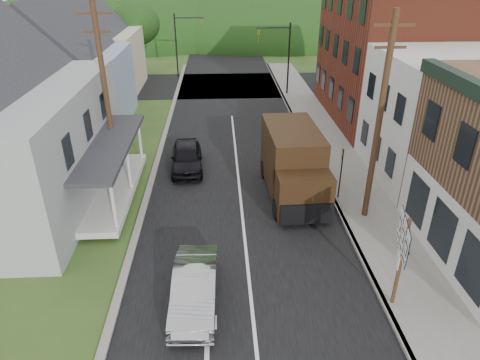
{
  "coord_description": "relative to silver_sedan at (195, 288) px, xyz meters",
  "views": [
    {
      "loc": [
        -0.96,
        -12.88,
        10.58
      ],
      "look_at": [
        -0.14,
        3.27,
        2.2
      ],
      "focal_mm": 32.0,
      "sensor_mm": 36.0,
      "label": 1
    }
  ],
  "objects": [
    {
      "name": "ground",
      "position": [
        1.92,
        1.68,
        -0.68
      ],
      "size": [
        120.0,
        120.0,
        0.0
      ],
      "primitive_type": "plane",
      "color": "#2D4719",
      "rests_on": "ground"
    },
    {
      "name": "road",
      "position": [
        1.92,
        11.68,
        -0.68
      ],
      "size": [
        9.0,
        90.0,
        0.02
      ],
      "primitive_type": "cube",
      "color": "black",
      "rests_on": "ground"
    },
    {
      "name": "cross_road",
      "position": [
        1.92,
        28.68,
        -0.68
      ],
      "size": [
        60.0,
        9.0,
        0.02
      ],
      "primitive_type": "cube",
      "color": "black",
      "rests_on": "ground"
    },
    {
      "name": "sidewalk_right",
      "position": [
        7.82,
        9.68,
        -0.61
      ],
      "size": [
        2.8,
        55.0,
        0.15
      ],
      "primitive_type": "cube",
      "color": "slate",
      "rests_on": "ground"
    },
    {
      "name": "curb_right",
      "position": [
        6.47,
        9.68,
        -0.61
      ],
      "size": [
        0.2,
        55.0,
        0.15
      ],
      "primitive_type": "cube",
      "color": "slate",
      "rests_on": "ground"
    },
    {
      "name": "curb_left",
      "position": [
        -2.73,
        9.68,
        -0.62
      ],
      "size": [
        0.3,
        55.0,
        0.12
      ],
      "primitive_type": "cube",
      "color": "slate",
      "rests_on": "ground"
    },
    {
      "name": "storefront_white",
      "position": [
        13.22,
        9.18,
        2.57
      ],
      "size": [
        8.0,
        7.0,
        6.5
      ],
      "primitive_type": "cube",
      "color": "silver",
      "rests_on": "ground"
    },
    {
      "name": "storefront_red",
      "position": [
        13.22,
        18.68,
        4.32
      ],
      "size": [
        8.0,
        12.0,
        10.0
      ],
      "primitive_type": "cube",
      "color": "maroon",
      "rests_on": "ground"
    },
    {
      "name": "house_blue",
      "position": [
        -9.08,
        18.68,
        3.01
      ],
      "size": [
        7.14,
        8.16,
        7.28
      ],
      "color": "#8293B2",
      "rests_on": "ground"
    },
    {
      "name": "house_cream",
      "position": [
        -9.58,
        27.68,
        3.01
      ],
      "size": [
        7.14,
        8.16,
        7.28
      ],
      "color": "#C2B497",
      "rests_on": "ground"
    },
    {
      "name": "utility_pole_right",
      "position": [
        7.52,
        5.18,
        3.97
      ],
      "size": [
        1.6,
        0.26,
        9.0
      ],
      "color": "#472D19",
      "rests_on": "ground"
    },
    {
      "name": "utility_pole_left",
      "position": [
        -4.58,
        9.68,
        3.97
      ],
      "size": [
        1.6,
        0.26,
        9.0
      ],
      "color": "#472D19",
      "rests_on": "ground"
    },
    {
      "name": "traffic_signal_right",
      "position": [
        6.22,
        25.18,
        3.07
      ],
      "size": [
        2.87,
        0.2,
        6.0
      ],
      "color": "black",
      "rests_on": "ground"
    },
    {
      "name": "traffic_signal_left",
      "position": [
        -2.38,
        32.18,
        3.07
      ],
      "size": [
        2.87,
        0.2,
        6.0
      ],
      "color": "black",
      "rests_on": "ground"
    },
    {
      "name": "tree_left_d",
      "position": [
        -7.08,
        33.68,
        4.2
      ],
      "size": [
        4.8,
        4.8,
        6.94
      ],
      "color": "#382616",
      "rests_on": "ground"
    },
    {
      "name": "forested_ridge",
      "position": [
        1.92,
        56.68,
        -0.68
      ],
      "size": [
        90.0,
        30.0,
        16.0
      ],
      "primitive_type": "ellipsoid",
      "color": "#17330F",
      "rests_on": "ground"
    },
    {
      "name": "silver_sedan",
      "position": [
        0.0,
        0.0,
        0.0
      ],
      "size": [
        1.57,
        4.2,
        1.37
      ],
      "primitive_type": "imported",
      "rotation": [
        0.0,
        0.0,
        -0.03
      ],
      "color": "#9E9DA2",
      "rests_on": "ground"
    },
    {
      "name": "dark_sedan",
      "position": [
        -0.91,
        10.69,
        0.04
      ],
      "size": [
        1.95,
        4.34,
        1.45
      ],
      "primitive_type": "imported",
      "rotation": [
        0.0,
        0.0,
        0.06
      ],
      "color": "black",
      "rests_on": "ground"
    },
    {
      "name": "delivery_van",
      "position": [
        4.51,
        7.39,
        1.02
      ],
      "size": [
        2.7,
        6.11,
        3.37
      ],
      "rotation": [
        0.0,
        0.0,
        0.04
      ],
      "color": "black",
      "rests_on": "ground"
    },
    {
      "name": "route_sign_cluster",
      "position": [
        6.67,
        -0.42,
        1.64
      ],
      "size": [
        0.55,
        1.88,
        3.36
      ],
      "rotation": [
        0.0,
        0.0,
        -0.25
      ],
      "color": "#472D19",
      "rests_on": "sidewalk_right"
    },
    {
      "name": "warning_sign",
      "position": [
        6.69,
        6.84,
        1.21
      ],
      "size": [
        0.23,
        0.73,
        2.73
      ],
      "rotation": [
        0.0,
        0.0,
        -0.29
      ],
      "color": "black",
      "rests_on": "sidewalk_right"
    }
  ]
}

